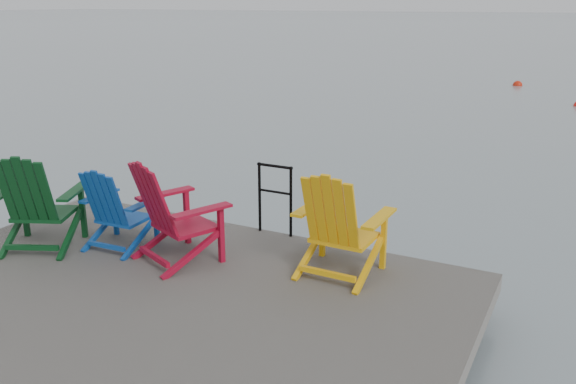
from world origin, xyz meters
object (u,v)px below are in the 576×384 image
at_px(chair_blue, 116,208).
at_px(chair_red, 173,211).
at_px(handrail, 275,193).
at_px(chair_green, 37,201).
at_px(buoy_b, 517,85).
at_px(chair_yellow, 339,223).

bearing_deg(chair_blue, chair_red, -2.64).
relative_size(handrail, chair_green, 0.77).
xyz_separation_m(handrail, buoy_b, (0.38, 20.27, -1.04)).
bearing_deg(chair_yellow, chair_red, -163.42).
bearing_deg(chair_red, buoy_b, 110.59).
relative_size(chair_yellow, buoy_b, 3.02).
height_order(handrail, chair_red, chair_red).
bearing_deg(chair_red, chair_blue, -157.14).
relative_size(chair_red, chair_yellow, 1.00).
height_order(handrail, buoy_b, handrail).
height_order(chair_green, chair_yellow, chair_green).
distance_m(handrail, buoy_b, 20.30).
bearing_deg(handrail, buoy_b, 88.94).
xyz_separation_m(chair_blue, chair_red, (0.83, -0.01, 0.09)).
bearing_deg(chair_yellow, chair_green, -163.71).
xyz_separation_m(handrail, chair_red, (-0.61, -1.25, 0.05)).
bearing_deg(buoy_b, chair_red, -92.62).
height_order(handrail, chair_blue, chair_blue).
bearing_deg(buoy_b, handrail, -91.06).
bearing_deg(chair_blue, handrail, 38.59).
distance_m(chair_blue, chair_yellow, 2.66).
relative_size(handrail, chair_blue, 0.91).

